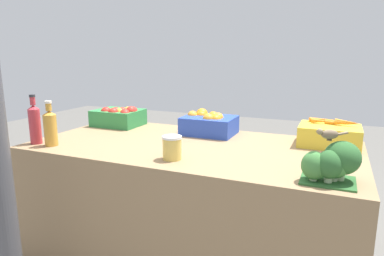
{
  "coord_description": "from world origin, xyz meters",
  "views": [
    {
      "loc": [
        0.77,
        -1.81,
        1.27
      ],
      "look_at": [
        0.0,
        0.0,
        0.84
      ],
      "focal_mm": 32.0,
      "sensor_mm": 36.0,
      "label": 1
    }
  ],
  "objects": [
    {
      "name": "apple_crate",
      "position": [
        -0.71,
        0.29,
        0.82
      ],
      "size": [
        0.34,
        0.27,
        0.16
      ],
      "color": "#2D8442",
      "rests_on": "market_table"
    },
    {
      "name": "juice_bottle_ruby",
      "position": [
        -0.87,
        -0.35,
        0.87
      ],
      "size": [
        0.07,
        0.07,
        0.3
      ],
      "color": "#B2333D",
      "rests_on": "market_table"
    },
    {
      "name": "broccoli_pile",
      "position": [
        0.78,
        -0.34,
        0.83
      ],
      "size": [
        0.23,
        0.18,
        0.18
      ],
      "color": "#2D602D",
      "rests_on": "market_table"
    },
    {
      "name": "carrot_crate",
      "position": [
        0.75,
        0.3,
        0.81
      ],
      "size": [
        0.34,
        0.28,
        0.16
      ],
      "color": "gold",
      "rests_on": "market_table"
    },
    {
      "name": "sparrow_bird",
      "position": [
        0.75,
        -0.33,
        0.95
      ],
      "size": [
        0.13,
        0.07,
        0.05
      ],
      "rotation": [
        0.0,
        0.0,
        -2.73
      ],
      "color": "#4C3D2D",
      "rests_on": "broccoli_pile"
    },
    {
      "name": "market_table",
      "position": [
        0.0,
        0.0,
        0.37
      ],
      "size": [
        1.9,
        0.95,
        0.74
      ],
      "primitive_type": "cube",
      "color": "#937551",
      "rests_on": "ground_plane"
    },
    {
      "name": "orange_crate",
      "position": [
        -0.01,
        0.3,
        0.82
      ],
      "size": [
        0.34,
        0.27,
        0.16
      ],
      "color": "#2847B7",
      "rests_on": "market_table"
    },
    {
      "name": "pickle_jar",
      "position": [
        0.02,
        -0.31,
        0.8
      ],
      "size": [
        0.1,
        0.1,
        0.12
      ],
      "color": "#DBBC56",
      "rests_on": "market_table"
    },
    {
      "name": "juice_bottle_amber",
      "position": [
        -0.75,
        -0.35,
        0.85
      ],
      "size": [
        0.07,
        0.07,
        0.26
      ],
      "color": "gold",
      "rests_on": "market_table"
    },
    {
      "name": "ground_plane",
      "position": [
        0.0,
        0.0,
        0.0
      ],
      "size": [
        10.0,
        10.0,
        0.0
      ],
      "primitive_type": "plane",
      "color": "#605E59"
    }
  ]
}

